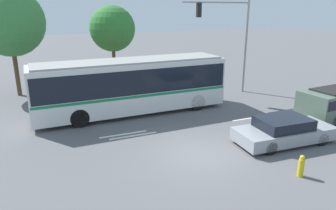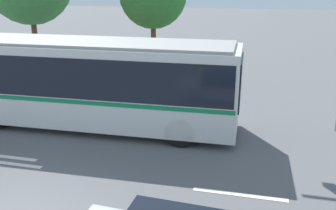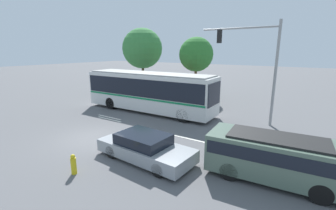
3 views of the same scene
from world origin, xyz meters
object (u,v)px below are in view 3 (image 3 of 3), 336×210
at_px(city_bus, 149,90).
at_px(traffic_light_pole, 257,58).
at_px(street_tree_left, 142,49).
at_px(street_tree_centre, 196,55).
at_px(sedan_foreground, 145,147).
at_px(suv_left_lane, 275,155).
at_px(fire_hydrant, 74,165).

distance_m(city_bus, traffic_light_pole, 8.47).
xyz_separation_m(street_tree_left, street_tree_centre, (7.02, 0.07, -0.62)).
height_order(sedan_foreground, traffic_light_pole, traffic_light_pole).
bearing_deg(sedan_foreground, street_tree_centre, 110.98).
bearing_deg(sedan_foreground, suv_left_lane, 18.08).
bearing_deg(street_tree_centre, traffic_light_pole, -36.75).
height_order(street_tree_centre, fire_hydrant, street_tree_centre).
height_order(traffic_light_pole, street_tree_left, street_tree_left).
relative_size(suv_left_lane, street_tree_centre, 0.83).
relative_size(sedan_foreground, street_tree_centre, 0.76).
bearing_deg(sedan_foreground, traffic_light_pole, 75.53).
xyz_separation_m(city_bus, suv_left_lane, (10.50, -5.49, -0.78)).
xyz_separation_m(city_bus, street_tree_centre, (0.64, 7.03, 2.68)).
xyz_separation_m(suv_left_lane, traffic_light_pole, (-2.62, 7.11, 3.41)).
xyz_separation_m(sedan_foreground, traffic_light_pole, (2.66, 8.55, 3.87)).
bearing_deg(street_tree_centre, suv_left_lane, -51.79).
height_order(city_bus, street_tree_centre, street_tree_centre).
xyz_separation_m(sedan_foreground, fire_hydrant, (-1.59, -2.65, -0.17)).
distance_m(city_bus, sedan_foreground, 8.76).
height_order(city_bus, sedan_foreground, city_bus).
height_order(suv_left_lane, fire_hydrant, suv_left_lane).
bearing_deg(street_tree_centre, street_tree_left, -179.41).
bearing_deg(fire_hydrant, traffic_light_pole, 69.20).
xyz_separation_m(city_bus, sedan_foreground, (5.22, -6.93, -1.23)).
bearing_deg(sedan_foreground, fire_hydrant, -118.18).
bearing_deg(city_bus, traffic_light_pole, 10.21).
bearing_deg(street_tree_left, fire_hydrant, -58.82).
relative_size(city_bus, traffic_light_pole, 1.66).
relative_size(sedan_foreground, suv_left_lane, 0.92).
xyz_separation_m(city_bus, traffic_light_pole, (7.88, 1.63, 2.63)).
relative_size(traffic_light_pole, street_tree_centre, 1.09).
height_order(traffic_light_pole, street_tree_centre, traffic_light_pole).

